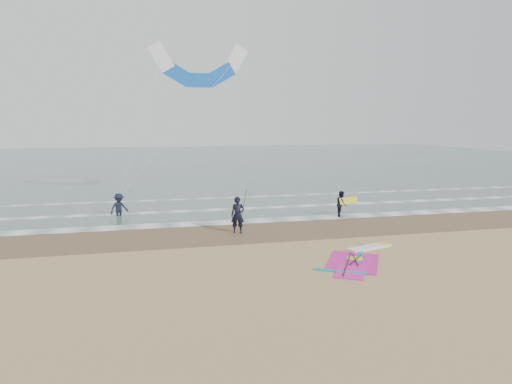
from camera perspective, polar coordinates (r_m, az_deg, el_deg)
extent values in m
plane|color=tan|center=(18.49, 6.71, -8.97)|extent=(120.00, 120.00, 0.00)
cube|color=#47605E|center=(65.07, -7.80, 3.78)|extent=(120.00, 80.00, 0.02)
cube|color=brown|center=(24.01, 1.83, -4.74)|extent=(120.00, 5.00, 0.01)
cube|color=white|center=(26.08, 0.58, -3.59)|extent=(120.00, 1.20, 0.02)
cube|color=white|center=(29.71, -1.16, -2.05)|extent=(120.00, 0.70, 0.02)
cube|color=white|center=(34.05, -2.74, -0.66)|extent=(120.00, 0.50, 0.01)
cube|color=white|center=(21.15, 13.93, -6.74)|extent=(2.24, 1.19, 0.10)
cube|color=yellow|center=(21.85, 15.82, -6.31)|extent=(0.53, 0.62, 0.11)
cube|color=#E41C99|center=(18.99, 12.08, -8.58)|extent=(3.05, 3.37, 0.03)
cube|color=#E41C99|center=(17.75, 11.71, -9.80)|extent=(1.69, 1.88, 0.04)
cube|color=#0C8C99|center=(20.33, 12.95, -7.43)|extent=(1.56, 2.51, 0.04)
cube|color=#0C8C99|center=(17.76, 10.44, -9.75)|extent=(1.83, 1.17, 0.04)
cube|color=yellow|center=(19.47, 12.23, -8.13)|extent=(0.79, 0.76, 0.05)
cylinder|color=black|center=(18.69, 11.33, -8.76)|extent=(1.61, 2.74, 0.05)
cylinder|color=black|center=(19.20, 12.33, -8.26)|extent=(1.08, 1.19, 0.03)
cylinder|color=black|center=(19.20, 12.33, -8.26)|extent=(0.52, 1.50, 0.03)
imported|color=black|center=(23.13, -2.30, -2.90)|extent=(0.78, 0.62, 1.88)
imported|color=black|center=(27.52, 10.64, -1.49)|extent=(0.82, 0.92, 1.56)
imported|color=black|center=(28.33, -16.77, -1.23)|extent=(1.30, 1.14, 1.75)
cylinder|color=black|center=(23.10, -1.57, -1.80)|extent=(0.17, 0.86, 1.82)
cube|color=yellow|center=(27.56, 11.49, -1.06)|extent=(1.30, 0.51, 0.39)
cube|color=white|center=(31.42, -11.79, 16.20)|extent=(1.72, 0.15, 2.05)
cube|color=blue|center=(31.35, -9.77, 14.36)|extent=(2.05, 0.16, 1.72)
cube|color=blue|center=(31.44, -7.09, 13.70)|extent=(1.82, 0.15, 0.94)
cube|color=blue|center=(31.66, -4.45, 14.40)|extent=(2.05, 0.16, 1.72)
cube|color=white|center=(31.95, -2.55, 16.25)|extent=(1.72, 0.15, 2.05)
cylinder|color=beige|center=(29.50, -14.21, 8.23)|extent=(2.84, 3.29, 8.61)
cylinder|color=beige|center=(29.57, -9.38, 8.38)|extent=(7.77, 3.28, 8.61)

